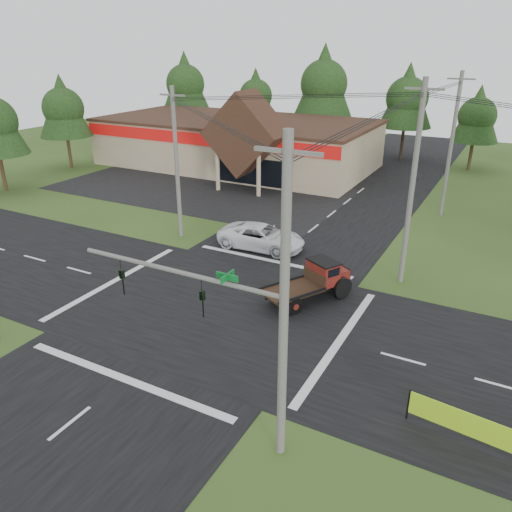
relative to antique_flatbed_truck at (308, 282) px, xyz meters
The scene contains 19 objects.
ground 5.24m from the antique_flatbed_truck, 142.16° to the right, with size 120.00×120.00×0.00m, color #2E4518.
road_ns 5.23m from the antique_flatbed_truck, 142.16° to the right, with size 12.00×120.00×0.02m, color black.
road_ew 5.23m from the antique_flatbed_truck, 142.16° to the right, with size 120.00×12.00×0.02m, color black.
parking_apron 24.05m from the antique_flatbed_truck, 138.69° to the left, with size 28.00×14.00×0.02m, color black.
cvs_building 33.03m from the antique_flatbed_truck, 126.77° to the left, with size 30.40×18.20×9.19m.
traffic_signal_mast 11.29m from the antique_flatbed_truck, 80.54° to the right, with size 8.12×0.24×7.00m.
utility_pole_nr 12.08m from the antique_flatbed_truck, 72.02° to the right, with size 2.00×0.30×11.00m.
utility_pole_nw 13.68m from the antique_flatbed_truck, 158.04° to the left, with size 2.00×0.30×10.50m.
utility_pole_ne 7.89m from the antique_flatbed_truck, 50.85° to the left, with size 2.00×0.30×11.50m.
utility_pole_n 19.82m from the antique_flatbed_truck, 78.16° to the left, with size 2.00×0.30×11.20m.
tree_row_a 50.66m from the antique_flatbed_truck, 132.73° to the left, with size 6.72×6.72×12.12m.
tree_row_b 46.04m from the antique_flatbed_truck, 121.75° to the left, with size 5.60×5.60×10.10m.
tree_row_c 41.09m from the antique_flatbed_truck, 110.36° to the left, with size 7.28×7.28×13.13m.
tree_row_d 39.57m from the antique_flatbed_truck, 95.94° to the left, with size 6.16×6.16×11.11m.
tree_row_e 37.40m from the antique_flatbed_truck, 83.88° to the left, with size 5.04×5.04×9.09m.
tree_side_w 40.19m from the antique_flatbed_truck, 154.94° to the left, with size 5.60×5.60×10.10m.
antique_flatbed_truck is the anchor object (origin of this frame).
roadside_banner 11.40m from the antique_flatbed_truck, 39.06° to the right, with size 3.89×0.11×1.33m, color #94C81A, non-canonical shape.
white_pickup 7.98m from the antique_flatbed_truck, 136.00° to the left, with size 2.75×5.95×1.65m, color white.
Camera 1 is at (13.02, -19.61, 13.07)m, focal length 35.00 mm.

